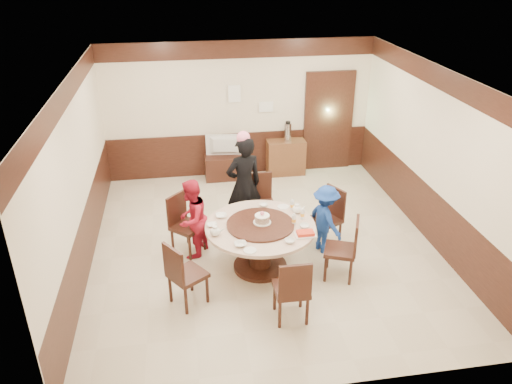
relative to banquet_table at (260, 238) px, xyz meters
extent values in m
plane|color=beige|center=(0.17, 0.61, -0.53)|extent=(6.00, 6.00, 0.00)
plane|color=silver|center=(0.17, 0.61, 2.27)|extent=(6.00, 6.00, 0.00)
cube|color=beige|center=(0.17, 3.61, 0.87)|extent=(5.50, 0.04, 2.80)
cube|color=beige|center=(0.17, -2.39, 0.87)|extent=(5.50, 0.04, 2.80)
cube|color=beige|center=(-2.58, 0.61, 0.87)|extent=(0.04, 6.00, 2.80)
cube|color=beige|center=(2.92, 0.61, 0.87)|extent=(0.04, 6.00, 2.80)
cube|color=#331710|center=(0.17, 0.61, -0.08)|extent=(5.50, 6.00, 0.90)
cube|color=#331710|center=(0.17, 0.61, 2.09)|extent=(5.50, 6.00, 0.35)
cube|color=#331710|center=(2.07, 3.56, 0.52)|extent=(1.05, 0.08, 2.18)
cube|color=#89D490|center=(2.07, 3.58, 0.52)|extent=(0.88, 0.02, 2.05)
cylinder|color=#331710|center=(0.00, 0.00, -0.50)|extent=(0.82, 0.82, 0.06)
cylinder|color=#331710|center=(0.00, 0.00, -0.18)|extent=(0.33, 0.33, 0.65)
cylinder|color=#C8A691|center=(0.00, 0.00, 0.19)|extent=(1.63, 1.63, 0.05)
cylinder|color=#331710|center=(0.00, 0.00, 0.23)|extent=(1.00, 1.00, 0.03)
cube|color=#331710|center=(1.15, 0.51, -0.08)|extent=(0.59, 0.59, 0.06)
cube|color=#331710|center=(1.34, 0.60, 0.19)|extent=(0.22, 0.39, 0.50)
cube|color=#331710|center=(1.15, 0.51, -0.32)|extent=(0.36, 0.36, 0.42)
cube|color=#331710|center=(0.23, 1.16, -0.08)|extent=(0.45, 0.45, 0.06)
cube|color=#331710|center=(0.22, 1.37, 0.19)|extent=(0.42, 0.05, 0.50)
cube|color=#331710|center=(0.23, 1.16, -0.32)|extent=(0.36, 0.36, 0.42)
cube|color=#331710|center=(-1.05, 0.64, -0.08)|extent=(0.62, 0.62, 0.06)
cube|color=#331710|center=(-1.21, 0.78, 0.19)|extent=(0.32, 0.33, 0.50)
cube|color=#331710|center=(-1.05, 0.64, -0.32)|extent=(0.36, 0.36, 0.42)
cube|color=#331710|center=(-1.10, -0.65, -0.08)|extent=(0.61, 0.61, 0.06)
cube|color=#331710|center=(-1.28, -0.76, 0.19)|extent=(0.27, 0.37, 0.50)
cube|color=#331710|center=(-1.10, -0.65, -0.32)|extent=(0.36, 0.36, 0.42)
cube|color=#331710|center=(0.21, -1.17, -0.08)|extent=(0.45, 0.45, 0.06)
cube|color=#331710|center=(0.21, -1.38, 0.19)|extent=(0.42, 0.05, 0.50)
cube|color=#331710|center=(0.21, -1.17, -0.32)|extent=(0.36, 0.36, 0.42)
cube|color=#331710|center=(1.11, -0.39, -0.08)|extent=(0.57, 0.57, 0.06)
cube|color=#331710|center=(1.31, -0.47, 0.19)|extent=(0.19, 0.40, 0.50)
cube|color=#331710|center=(1.11, -0.39, -0.32)|extent=(0.36, 0.36, 0.42)
imported|color=black|center=(-0.08, 1.19, 0.32)|extent=(0.71, 0.55, 1.71)
imported|color=#B7182F|center=(-0.99, 0.54, 0.11)|extent=(0.73, 0.78, 1.29)
imported|color=#173B95|center=(1.10, 0.33, 0.04)|extent=(0.65, 0.84, 1.14)
cylinder|color=white|center=(0.03, 0.02, 0.25)|extent=(0.27, 0.27, 0.01)
cylinder|color=tan|center=(0.03, 0.02, 0.31)|extent=(0.21, 0.21, 0.10)
cylinder|color=white|center=(0.03, 0.02, 0.36)|extent=(0.22, 0.22, 0.01)
sphere|color=pink|center=(0.03, 0.02, 0.40)|extent=(0.06, 0.06, 0.06)
ellipsoid|color=white|center=(-0.68, -0.17, 0.28)|extent=(0.17, 0.15, 0.13)
ellipsoid|color=white|center=(0.62, 0.29, 0.28)|extent=(0.17, 0.15, 0.13)
imported|color=white|center=(-0.54, 0.34, 0.24)|extent=(0.17, 0.17, 0.04)
imported|color=white|center=(0.32, -0.53, 0.24)|extent=(0.15, 0.15, 0.05)
imported|color=white|center=(-0.36, -0.50, 0.24)|extent=(0.17, 0.17, 0.04)
imported|color=white|center=(0.62, -0.17, 0.24)|extent=(0.15, 0.15, 0.05)
imported|color=white|center=(-0.70, 0.09, 0.23)|extent=(0.15, 0.15, 0.04)
imported|color=white|center=(0.15, 0.58, 0.24)|extent=(0.13, 0.13, 0.04)
cylinder|color=white|center=(-0.25, -0.65, 0.22)|extent=(0.18, 0.18, 0.01)
cylinder|color=white|center=(0.45, 0.50, 0.22)|extent=(0.18, 0.18, 0.01)
cube|color=white|center=(0.58, -0.38, 0.23)|extent=(0.30, 0.20, 0.02)
cube|color=red|center=(0.58, -0.38, 0.26)|extent=(0.24, 0.15, 0.04)
cylinder|color=white|center=(0.49, -0.06, 0.30)|extent=(0.06, 0.06, 0.16)
cylinder|color=white|center=(0.66, 0.09, 0.30)|extent=(0.06, 0.06, 0.16)
cylinder|color=white|center=(0.57, 0.40, 0.30)|extent=(0.06, 0.06, 0.16)
cube|color=#331710|center=(-0.18, 3.36, -0.28)|extent=(0.85, 0.45, 0.50)
imported|color=gray|center=(-0.18, 3.36, 0.19)|extent=(0.79, 0.18, 0.45)
cube|color=brown|center=(1.12, 3.39, -0.16)|extent=(0.80, 0.40, 0.75)
cylinder|color=silver|center=(1.15, 3.39, 0.41)|extent=(0.15, 0.15, 0.38)
cube|color=white|center=(0.07, 3.57, 1.22)|extent=(0.25, 0.00, 0.35)
cube|color=white|center=(0.72, 3.57, 0.92)|extent=(0.30, 0.00, 0.22)
camera|label=1|loc=(-1.07, -6.25, 3.91)|focal=35.00mm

